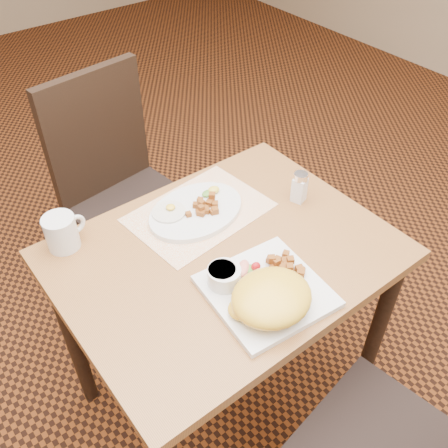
% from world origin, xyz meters
% --- Properties ---
extents(ground, '(8.00, 8.00, 0.00)m').
position_xyz_m(ground, '(0.00, 0.00, 0.00)').
color(ground, black).
rests_on(ground, ground).
extents(table, '(0.90, 0.70, 0.75)m').
position_xyz_m(table, '(0.00, 0.00, 0.64)').
color(table, '#9C6230').
rests_on(table, ground).
extents(chair_far, '(0.47, 0.48, 0.97)m').
position_xyz_m(chair_far, '(0.03, 0.70, 0.54)').
color(chair_far, black).
rests_on(chair_far, ground).
extents(placemat, '(0.43, 0.32, 0.00)m').
position_xyz_m(placemat, '(0.04, 0.18, 0.75)').
color(placemat, white).
rests_on(placemat, table).
extents(plate_square, '(0.31, 0.31, 0.02)m').
position_xyz_m(plate_square, '(-0.01, -0.18, 0.76)').
color(plate_square, silver).
rests_on(plate_square, table).
extents(plate_oval, '(0.32, 0.25, 0.02)m').
position_xyz_m(plate_oval, '(0.03, 0.18, 0.76)').
color(plate_oval, silver).
rests_on(plate_oval, placemat).
extents(hollandaise_mound, '(0.20, 0.18, 0.07)m').
position_xyz_m(hollandaise_mound, '(-0.04, -0.23, 0.80)').
color(hollandaise_mound, yellow).
rests_on(hollandaise_mound, plate_square).
extents(ramekin, '(0.09, 0.09, 0.05)m').
position_xyz_m(ramekin, '(-0.08, -0.10, 0.79)').
color(ramekin, silver).
rests_on(ramekin, plate_square).
extents(garnish_sq, '(0.07, 0.06, 0.03)m').
position_xyz_m(garnish_sq, '(-0.01, -0.10, 0.78)').
color(garnish_sq, '#387223').
rests_on(garnish_sq, plate_square).
extents(fried_egg, '(0.10, 0.10, 0.02)m').
position_xyz_m(fried_egg, '(-0.04, 0.21, 0.77)').
color(fried_egg, white).
rests_on(fried_egg, plate_oval).
extents(garnish_ov, '(0.07, 0.04, 0.02)m').
position_xyz_m(garnish_ov, '(0.11, 0.21, 0.78)').
color(garnish_ov, '#387223').
rests_on(garnish_ov, plate_oval).
extents(salt_shaker, '(0.05, 0.05, 0.10)m').
position_xyz_m(salt_shaker, '(0.32, 0.04, 0.80)').
color(salt_shaker, white).
rests_on(salt_shaker, table).
extents(coffee_mug, '(0.12, 0.09, 0.10)m').
position_xyz_m(coffee_mug, '(-0.34, 0.29, 0.80)').
color(coffee_mug, silver).
rests_on(coffee_mug, table).
extents(home_fries_sq, '(0.09, 0.12, 0.03)m').
position_xyz_m(home_fries_sq, '(0.07, -0.17, 0.78)').
color(home_fries_sq, '#965018').
rests_on(home_fries_sq, plate_square).
extents(home_fries_ov, '(0.12, 0.09, 0.03)m').
position_xyz_m(home_fries_ov, '(0.05, 0.16, 0.78)').
color(home_fries_ov, '#965018').
rests_on(home_fries_ov, plate_oval).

